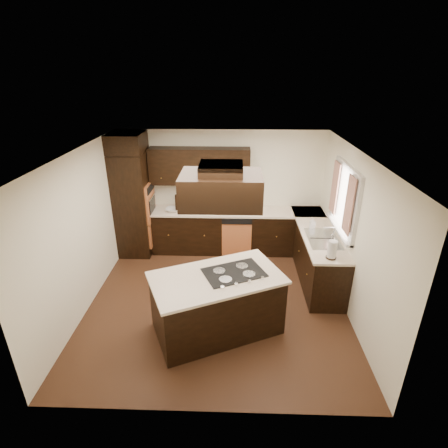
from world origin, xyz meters
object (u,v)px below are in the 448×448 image
at_px(oven_column, 134,205).
at_px(range_hood, 221,189).
at_px(spice_rack, 185,203).
at_px(island, 217,305).

height_order(oven_column, range_hood, range_hood).
relative_size(range_hood, spice_rack, 2.59).
relative_size(oven_column, spice_rack, 5.22).
xyz_separation_m(oven_column, range_hood, (1.88, -2.25, 1.10)).
xyz_separation_m(range_hood, spice_rack, (-0.83, 2.31, -1.07)).
bearing_deg(oven_column, island, -52.97).
xyz_separation_m(island, range_hood, (0.06, 0.15, 1.72)).
distance_m(island, spice_rack, 2.66).
bearing_deg(spice_rack, range_hood, -79.34).
relative_size(oven_column, range_hood, 2.02).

